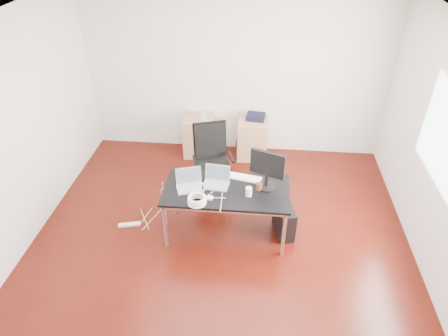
# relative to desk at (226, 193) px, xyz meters

# --- Properties ---
(room_shell) EXTENTS (5.00, 5.00, 5.00)m
(room_shell) POSITION_rel_desk_xyz_m (-0.02, -0.25, 0.73)
(room_shell) COLOR #380B06
(room_shell) RESTS_ON ground
(desk) EXTENTS (1.60, 0.80, 0.73)m
(desk) POSITION_rel_desk_xyz_m (0.00, 0.00, 0.00)
(desk) COLOR black
(desk) RESTS_ON ground
(office_chair) EXTENTS (0.60, 0.62, 1.08)m
(office_chair) POSITION_rel_desk_xyz_m (-0.30, 0.93, -0.07)
(office_chair) COLOR black
(office_chair) RESTS_ON ground
(filing_cabinet_left) EXTENTS (0.50, 0.50, 0.70)m
(filing_cabinet_left) POSITION_rel_desk_xyz_m (-0.66, 1.98, -0.33)
(filing_cabinet_left) COLOR #A17350
(filing_cabinet_left) RESTS_ON ground
(filing_cabinet_right) EXTENTS (0.50, 0.50, 0.70)m
(filing_cabinet_right) POSITION_rel_desk_xyz_m (0.27, 1.98, -0.33)
(filing_cabinet_right) COLOR #A17350
(filing_cabinet_right) RESTS_ON ground
(pc_tower) EXTENTS (0.30, 0.48, 0.44)m
(pc_tower) POSITION_rel_desk_xyz_m (0.77, 0.07, -0.46)
(pc_tower) COLOR black
(pc_tower) RESTS_ON ground
(wastebasket) EXTENTS (0.25, 0.25, 0.28)m
(wastebasket) POSITION_rel_desk_xyz_m (0.10, 2.00, -0.54)
(wastebasket) COLOR black
(wastebasket) RESTS_ON ground
(power_strip) EXTENTS (0.31, 0.13, 0.04)m
(power_strip) POSITION_rel_desk_xyz_m (-1.36, -0.01, -0.66)
(power_strip) COLOR white
(power_strip) RESTS_ON ground
(laptop_left) EXTENTS (0.39, 0.35, 0.23)m
(laptop_left) POSITION_rel_desk_xyz_m (-0.48, 0.01, 0.11)
(laptop_left) COLOR silver
(laptop_left) RESTS_ON desk
(laptop_right) EXTENTS (0.35, 0.28, 0.23)m
(laptop_right) POSITION_rel_desk_xyz_m (-0.14, 0.10, 0.11)
(laptop_right) COLOR silver
(laptop_right) RESTS_ON desk
(monitor) EXTENTS (0.44, 0.26, 0.51)m
(monitor) POSITION_rel_desk_xyz_m (0.50, 0.12, 0.34)
(monitor) COLOR black
(monitor) RESTS_ON desk
(keyboard) EXTENTS (0.46, 0.23, 0.02)m
(keyboard) POSITION_rel_desk_xyz_m (0.22, 0.26, 0.06)
(keyboard) COLOR white
(keyboard) RESTS_ON desk
(cup_white) EXTENTS (0.10, 0.10, 0.12)m
(cup_white) POSITION_rel_desk_xyz_m (0.29, -0.10, 0.11)
(cup_white) COLOR white
(cup_white) RESTS_ON desk
(cup_brown) EXTENTS (0.10, 0.10, 0.10)m
(cup_brown) POSITION_rel_desk_xyz_m (0.41, 0.03, 0.10)
(cup_brown) COLOR maroon
(cup_brown) RESTS_ON desk
(cable_coil) EXTENTS (0.24, 0.24, 0.11)m
(cable_coil) POSITION_rel_desk_xyz_m (-0.33, -0.32, 0.11)
(cable_coil) COLOR white
(cable_coil) RESTS_ON desk
(power_adapter) EXTENTS (0.08, 0.08, 0.03)m
(power_adapter) POSITION_rel_desk_xyz_m (-0.18, -0.21, 0.07)
(power_adapter) COLOR white
(power_adapter) RESTS_ON desk
(speaker) EXTENTS (0.11, 0.10, 0.18)m
(speaker) POSITION_rel_desk_xyz_m (-0.57, 1.91, 0.11)
(speaker) COLOR #9E9E9E
(speaker) RESTS_ON filing_cabinet_left
(navy_garment) EXTENTS (0.33, 0.28, 0.09)m
(navy_garment) POSITION_rel_desk_xyz_m (0.31, 2.03, 0.07)
(navy_garment) COLOR black
(navy_garment) RESTS_ON filing_cabinet_right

